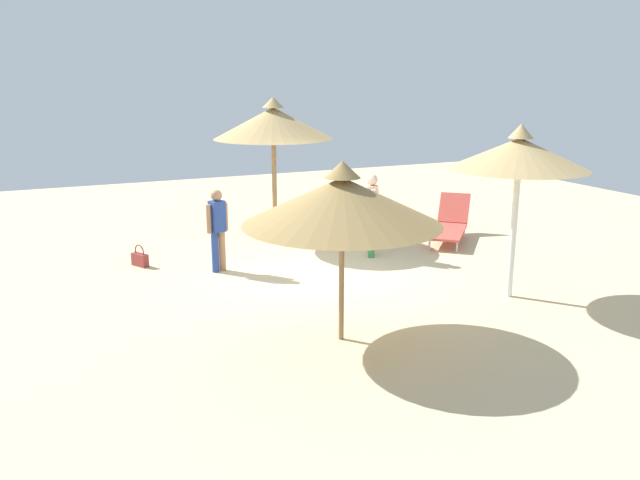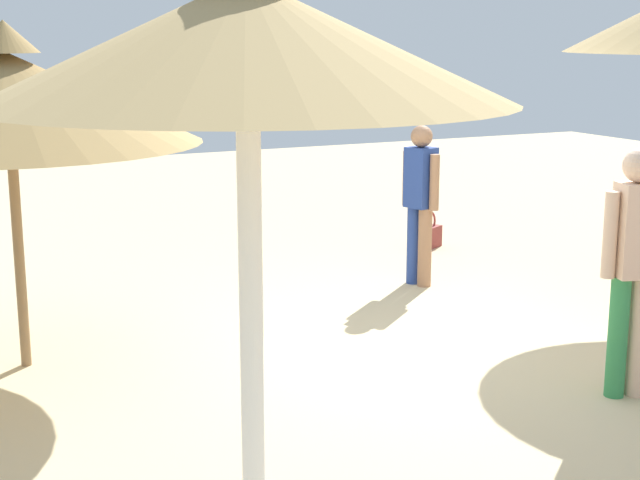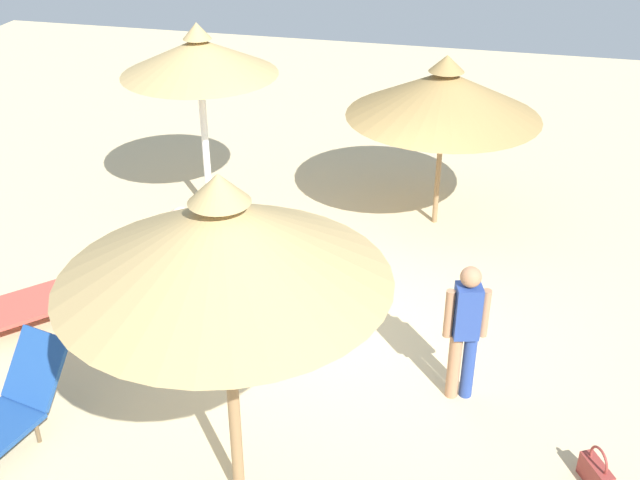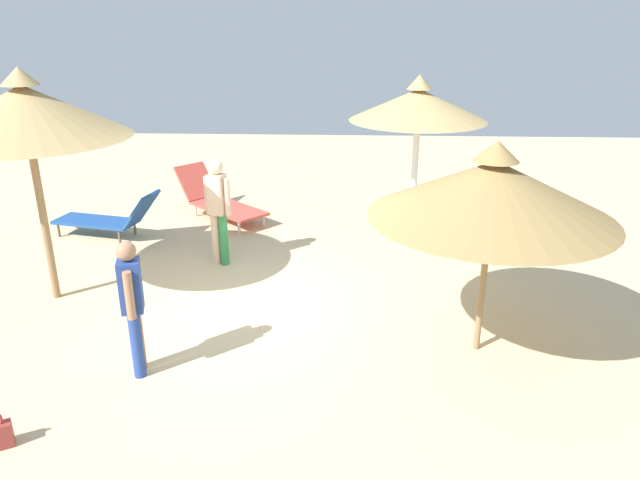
{
  "view_description": "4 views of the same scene",
  "coord_description": "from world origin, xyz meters",
  "px_view_note": "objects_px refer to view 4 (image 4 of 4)",
  "views": [
    {
      "loc": [
        -4.51,
        -10.06,
        3.53
      ],
      "look_at": [
        -0.1,
        -0.31,
        0.78
      ],
      "focal_mm": 36.32,
      "sensor_mm": 36.0,
      "label": 1
    },
    {
      "loc": [
        5.95,
        -3.61,
        2.37
      ],
      "look_at": [
        -0.14,
        -0.62,
        0.87
      ],
      "focal_mm": 53.16,
      "sensor_mm": 36.0,
      "label": 2
    },
    {
      "loc": [
        -1.59,
        7.47,
        5.29
      ],
      "look_at": [
        0.15,
        0.29,
        1.16
      ],
      "focal_mm": 43.8,
      "sensor_mm": 36.0,
      "label": 3
    },
    {
      "loc": [
        -6.97,
        -1.1,
        3.67
      ],
      "look_at": [
        -0.39,
        -0.81,
        1.15
      ],
      "focal_mm": 33.45,
      "sensor_mm": 36.0,
      "label": 4
    }
  ],
  "objects_px": {
    "parasol_umbrella_far_right": "(493,189)",
    "parasol_umbrella_far_left": "(25,112)",
    "lounge_chair_center": "(110,218)",
    "person_standing_near_right": "(218,207)",
    "lounge_chair_edge": "(218,200)",
    "person_standing_back": "(132,302)",
    "parasol_umbrella_near_left": "(418,105)"
  },
  "relations": [
    {
      "from": "person_standing_back",
      "to": "person_standing_near_right",
      "type": "bearing_deg",
      "value": -5.24
    },
    {
      "from": "lounge_chair_edge",
      "to": "parasol_umbrella_far_left",
      "type": "bearing_deg",
      "value": 156.27
    },
    {
      "from": "lounge_chair_edge",
      "to": "person_standing_back",
      "type": "height_order",
      "value": "person_standing_back"
    },
    {
      "from": "parasol_umbrella_far_right",
      "to": "lounge_chair_center",
      "type": "xyz_separation_m",
      "value": [
        3.45,
        5.62,
        -1.58
      ]
    },
    {
      "from": "lounge_chair_center",
      "to": "parasol_umbrella_far_right",
      "type": "bearing_deg",
      "value": -121.54
    },
    {
      "from": "person_standing_near_right",
      "to": "parasol_umbrella_far_right",
      "type": "bearing_deg",
      "value": -124.17
    },
    {
      "from": "parasol_umbrella_far_left",
      "to": "parasol_umbrella_far_right",
      "type": "bearing_deg",
      "value": -101.28
    },
    {
      "from": "parasol_umbrella_near_left",
      "to": "person_standing_back",
      "type": "xyz_separation_m",
      "value": [
        -3.94,
        3.3,
        -1.48
      ]
    },
    {
      "from": "person_standing_back",
      "to": "lounge_chair_center",
      "type": "bearing_deg",
      "value": 24.36
    },
    {
      "from": "parasol_umbrella_far_left",
      "to": "lounge_chair_edge",
      "type": "distance_m",
      "value": 4.4
    },
    {
      "from": "parasol_umbrella_far_right",
      "to": "parasol_umbrella_far_left",
      "type": "relative_size",
      "value": 0.86
    },
    {
      "from": "lounge_chair_center",
      "to": "person_standing_near_right",
      "type": "distance_m",
      "value": 2.47
    },
    {
      "from": "parasol_umbrella_near_left",
      "to": "lounge_chair_center",
      "type": "xyz_separation_m",
      "value": [
        0.17,
        5.16,
        -1.98
      ]
    },
    {
      "from": "parasol_umbrella_far_right",
      "to": "lounge_chair_edge",
      "type": "distance_m",
      "value": 6.28
    },
    {
      "from": "parasol_umbrella_far_right",
      "to": "lounge_chair_center",
      "type": "height_order",
      "value": "parasol_umbrella_far_right"
    },
    {
      "from": "parasol_umbrella_far_right",
      "to": "parasol_umbrella_far_left",
      "type": "distance_m",
      "value": 5.65
    },
    {
      "from": "person_standing_near_right",
      "to": "lounge_chair_edge",
      "type": "bearing_deg",
      "value": 12.51
    },
    {
      "from": "parasol_umbrella_far_right",
      "to": "parasol_umbrella_near_left",
      "type": "distance_m",
      "value": 3.33
    },
    {
      "from": "parasol_umbrella_far_left",
      "to": "person_standing_near_right",
      "type": "bearing_deg",
      "value": -58.16
    },
    {
      "from": "parasol_umbrella_near_left",
      "to": "person_standing_near_right",
      "type": "relative_size",
      "value": 1.69
    },
    {
      "from": "parasol_umbrella_far_right",
      "to": "person_standing_near_right",
      "type": "bearing_deg",
      "value": 55.83
    },
    {
      "from": "parasol_umbrella_near_left",
      "to": "person_standing_near_right",
      "type": "distance_m",
      "value": 3.46
    },
    {
      "from": "lounge_chair_center",
      "to": "lounge_chair_edge",
      "type": "height_order",
      "value": "lounge_chair_edge"
    },
    {
      "from": "parasol_umbrella_far_right",
      "to": "parasol_umbrella_near_left",
      "type": "bearing_deg",
      "value": 7.83
    },
    {
      "from": "parasol_umbrella_near_left",
      "to": "lounge_chair_edge",
      "type": "relative_size",
      "value": 1.4
    },
    {
      "from": "parasol_umbrella_far_right",
      "to": "parasol_umbrella_near_left",
      "type": "relative_size",
      "value": 0.95
    },
    {
      "from": "parasol_umbrella_near_left",
      "to": "lounge_chair_center",
      "type": "bearing_deg",
      "value": 88.14
    },
    {
      "from": "parasol_umbrella_far_left",
      "to": "lounge_chair_center",
      "type": "bearing_deg",
      "value": 2.54
    },
    {
      "from": "lounge_chair_edge",
      "to": "parasol_umbrella_near_left",
      "type": "bearing_deg",
      "value": -110.49
    },
    {
      "from": "parasol_umbrella_far_left",
      "to": "lounge_chair_center",
      "type": "xyz_separation_m",
      "value": [
        2.35,
        0.1,
        -2.18
      ]
    },
    {
      "from": "parasol_umbrella_near_left",
      "to": "lounge_chair_edge",
      "type": "xyz_separation_m",
      "value": [
        1.32,
        3.52,
        -1.98
      ]
    },
    {
      "from": "person_standing_near_right",
      "to": "lounge_chair_center",
      "type": "bearing_deg",
      "value": 63.07
    }
  ]
}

